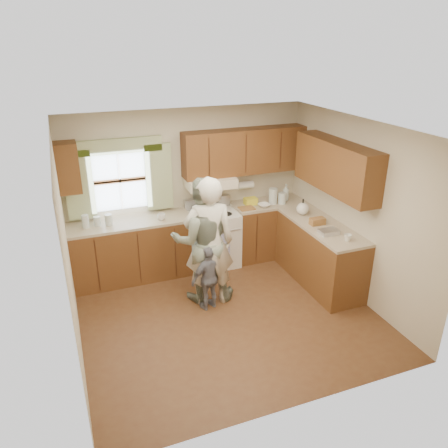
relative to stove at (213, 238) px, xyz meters
name	(u,v)px	position (x,y,z in m)	size (l,w,h in m)	color
room	(228,230)	(-0.30, -1.44, 0.78)	(3.80, 3.80, 3.80)	#522E19
kitchen_fixtures	(240,222)	(0.31, -0.36, 0.37)	(3.80, 2.25, 2.15)	#43200E
stove	(213,238)	(0.00, 0.00, 0.00)	(0.76, 0.67, 1.07)	silver
woman_left	(209,242)	(-0.42, -1.04, 0.45)	(0.67, 0.44, 1.84)	beige
woman_right	(203,240)	(-0.46, -0.90, 0.43)	(0.87, 0.68, 1.79)	#283F31
child	(209,278)	(-0.48, -1.19, 0.00)	(0.55, 0.23, 0.93)	slate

